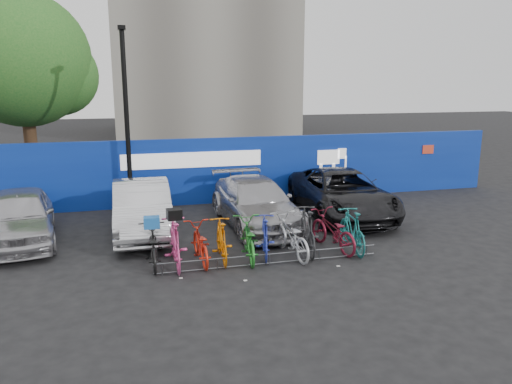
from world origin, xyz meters
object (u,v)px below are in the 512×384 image
object	(u,v)px
bike_8	(332,231)
bike_5	(265,236)
car_3	(342,193)
tree	(29,63)
car_1	(142,208)
lamppost	(127,116)
bike_1	(175,243)
bike_2	(200,243)
bike_4	(248,239)
bike_6	(291,236)
car_2	(256,203)
bike_rack	(270,259)
bike_9	(352,230)
bike_3	(222,240)
car_0	(20,217)
bike_0	(153,247)
bike_7	(307,230)

from	to	relation	value
bike_8	bike_5	bearing A→B (deg)	-11.39
car_3	bike_5	distance (m)	4.76
tree	car_1	size ratio (longest dim) A/B	1.69
tree	lamppost	world-z (taller)	tree
bike_1	bike_5	world-z (taller)	bike_1
bike_2	bike_4	xyz separation A→B (m)	(1.22, -0.08, 0.03)
tree	bike_6	world-z (taller)	tree
bike_1	bike_8	world-z (taller)	bike_1
tree	car_2	world-z (taller)	tree
bike_rack	bike_9	xyz separation A→B (m)	(2.40, 0.47, 0.40)
bike_3	tree	bearing A→B (deg)	-57.24
tree	car_0	bearing A→B (deg)	-85.57
car_2	bike_9	world-z (taller)	car_2
bike_0	tree	bearing A→B (deg)	-67.13
bike_2	bike_9	world-z (taller)	bike_9
car_1	car_3	xyz separation A→B (m)	(6.51, 0.35, -0.00)
lamppost	bike_0	bearing A→B (deg)	-85.20
car_3	bike_0	world-z (taller)	car_3
bike_4	bike_9	distance (m)	2.79
car_1	car_3	bearing A→B (deg)	2.96
car_1	car_3	size ratio (longest dim) A/B	0.85
lamppost	bike_5	bearing A→B (deg)	-58.54
car_1	bike_2	distance (m)	3.14
bike_2	bike_4	bearing A→B (deg)	174.33
lamppost	bike_rack	bearing A→B (deg)	-61.93
bike_4	bike_9	size ratio (longest dim) A/B	1.04
car_1	bike_7	distance (m)	5.00
car_2	bike_0	distance (m)	4.28
bike_3	bike_6	distance (m)	1.78
bike_3	bike_5	distance (m)	1.14
bike_3	car_3	bearing A→B (deg)	-142.12
car_2	bike_8	bearing A→B (deg)	-66.11
bike_2	lamppost	bearing A→B (deg)	-75.62
bike_7	bike_8	xyz separation A→B (m)	(0.73, 0.03, -0.08)
bike_5	bike_7	distance (m)	1.14
bike_8	bike_0	bearing A→B (deg)	-12.00
bike_4	car_1	bearing A→B (deg)	-42.56
bike_rack	car_1	size ratio (longest dim) A/B	1.22
bike_0	bike_9	xyz separation A→B (m)	(5.15, -0.23, 0.08)
lamppost	bike_5	xyz separation A→B (m)	(3.26, -5.33, -2.75)
tree	bike_rack	xyz separation A→B (m)	(6.77, -10.66, -4.91)
bike_6	bike_5	bearing A→B (deg)	-22.25
bike_1	bike_5	bearing A→B (deg)	-176.20
bike_2	bike_4	distance (m)	1.22
tree	bike_5	distance (m)	12.93
car_0	bike_2	size ratio (longest dim) A/B	2.41
bike_1	bike_4	distance (m)	1.84
bike_6	bike_9	size ratio (longest dim) A/B	1.07
bike_rack	bike_7	world-z (taller)	bike_7
tree	car_1	world-z (taller)	tree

